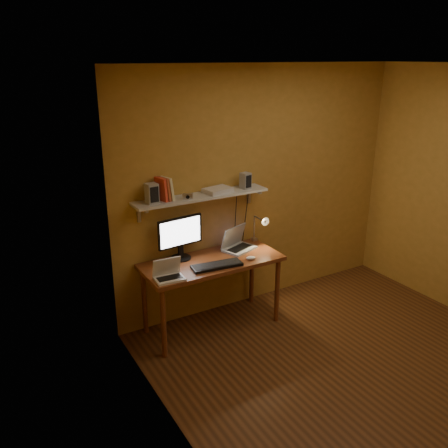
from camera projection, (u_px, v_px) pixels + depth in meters
room at (373, 234)px, 3.84m from camera, size 3.44×3.24×2.64m
desk at (212, 268)px, 4.72m from camera, size 1.40×0.60×0.75m
wall_shelf at (202, 197)px, 4.65m from camera, size 1.40×0.25×0.21m
monitor at (180, 236)px, 4.65m from camera, size 0.48×0.22×0.43m
laptop at (237, 243)px, 4.95m from camera, size 0.39×0.34×0.24m
netbook at (168, 273)px, 4.29m from camera, size 0.27×0.20×0.20m
keyboard at (217, 266)px, 4.54m from camera, size 0.51×0.22×0.03m
mouse at (251, 258)px, 4.70m from camera, size 0.11×0.09×0.03m
desk_lamp at (260, 225)px, 5.04m from camera, size 0.09×0.23×0.38m
speaker_left at (152, 193)px, 4.35m from camera, size 0.11×0.11×0.19m
speaker_right at (245, 181)px, 4.84m from camera, size 0.11×0.11×0.16m
books at (164, 189)px, 4.43m from camera, size 0.15×0.16×0.22m
shelf_camera at (187, 196)px, 4.49m from camera, size 0.10×0.06×0.06m
router at (218, 190)px, 4.72m from camera, size 0.30×0.23×0.05m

